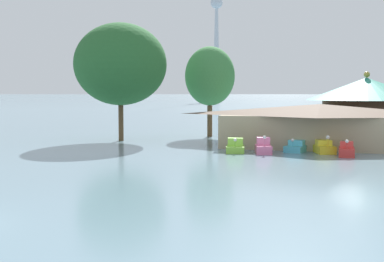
% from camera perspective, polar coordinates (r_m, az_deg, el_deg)
% --- Properties ---
extents(pedal_boat_lime, '(2.13, 2.75, 1.45)m').
position_cam_1_polar(pedal_boat_lime, '(50.69, 4.67, -1.70)').
color(pedal_boat_lime, '#8CCC3F').
rests_on(pedal_boat_lime, ground).
extents(pedal_boat_pink, '(2.03, 2.96, 1.77)m').
position_cam_1_polar(pedal_boat_pink, '(50.31, 7.65, -1.71)').
color(pedal_boat_pink, pink).
rests_on(pedal_boat_pink, ground).
extents(pedal_boat_cyan, '(2.15, 2.83, 1.37)m').
position_cam_1_polar(pedal_boat_cyan, '(52.08, 11.09, -1.71)').
color(pedal_boat_cyan, '#4CB7CC').
rests_on(pedal_boat_cyan, ground).
extents(pedal_boat_yellow, '(2.29, 2.92, 1.77)m').
position_cam_1_polar(pedal_boat_yellow, '(51.52, 14.00, -1.76)').
color(pedal_boat_yellow, yellow).
rests_on(pedal_boat_yellow, ground).
extents(pedal_boat_red, '(1.40, 2.91, 1.59)m').
position_cam_1_polar(pedal_boat_red, '(49.76, 16.23, -2.00)').
color(pedal_boat_red, red).
rests_on(pedal_boat_red, ground).
extents(boathouse, '(21.28, 8.98, 4.51)m').
position_cam_1_polar(boathouse, '(56.16, 13.59, 0.63)').
color(boathouse, tan).
rests_on(boathouse, ground).
extents(green_roof_pavilion, '(13.53, 13.53, 8.07)m').
position_cam_1_polar(green_roof_pavilion, '(64.27, 18.16, 2.69)').
color(green_roof_pavilion, brown).
rests_on(green_roof_pavilion, ground).
extents(shoreline_tree_tall_left, '(10.82, 10.82, 13.76)m').
position_cam_1_polar(shoreline_tree_tall_left, '(62.96, -7.68, 7.11)').
color(shoreline_tree_tall_left, brown).
rests_on(shoreline_tree_tall_left, ground).
extents(shoreline_tree_mid, '(6.38, 6.38, 11.53)m').
position_cam_1_polar(shoreline_tree_mid, '(68.28, 1.93, 5.89)').
color(shoreline_tree_mid, brown).
rests_on(shoreline_tree_mid, ground).
extents(distant_broadcast_tower, '(6.90, 6.90, 120.54)m').
position_cam_1_polar(distant_broadcast_tower, '(309.52, 2.65, 12.16)').
color(distant_broadcast_tower, '#B7BCC6').
rests_on(distant_broadcast_tower, ground).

